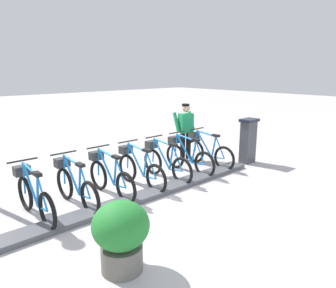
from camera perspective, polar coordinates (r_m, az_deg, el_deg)
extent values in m
plane|color=#AFA6A7|center=(6.73, -3.33, -9.51)|extent=(60.00, 60.00, 0.00)
cube|color=#47474C|center=(6.72, -3.33, -9.12)|extent=(0.44, 6.29, 0.10)
cube|color=#38383D|center=(9.20, 14.40, 0.30)|extent=(0.28, 0.44, 1.20)
cube|color=#194C8C|center=(9.21, 13.75, 2.58)|extent=(0.03, 0.30, 0.40)
cube|color=black|center=(9.08, 14.64, 4.23)|extent=(0.36, 0.52, 0.08)
torus|color=black|center=(8.38, 10.24, -2.64)|extent=(0.67, 0.08, 0.67)
torus|color=black|center=(9.02, 4.94, -1.31)|extent=(0.67, 0.08, 0.67)
cylinder|color=#1E70B8|center=(8.73, 6.63, 0.05)|extent=(0.60, 0.05, 0.70)
cylinder|color=#1E70B8|center=(8.53, 8.36, -0.57)|extent=(0.16, 0.05, 0.61)
cylinder|color=#1E70B8|center=(8.63, 6.98, 1.92)|extent=(0.69, 0.05, 0.11)
cylinder|color=#1E70B8|center=(8.51, 9.10, -2.54)|extent=(0.43, 0.04, 0.09)
cylinder|color=#1E70B8|center=(8.40, 9.49, -0.65)|extent=(0.33, 0.04, 0.56)
cylinder|color=#1E70B8|center=(8.93, 5.12, 0.56)|extent=(0.10, 0.04, 0.62)
cube|color=black|center=(8.42, 8.75, 1.53)|extent=(0.22, 0.10, 0.06)
cylinder|color=black|center=(8.84, 5.31, 2.79)|extent=(0.04, 0.54, 0.03)
cube|color=#2D2D2D|center=(8.95, 4.76, 1.50)|extent=(0.20, 0.28, 0.18)
torus|color=black|center=(7.79, 6.70, -3.74)|extent=(0.67, 0.08, 0.67)
torus|color=black|center=(8.48, 1.32, -2.22)|extent=(0.67, 0.08, 0.67)
cylinder|color=#1371BE|center=(8.18, 2.99, -0.81)|extent=(0.60, 0.05, 0.70)
cylinder|color=#1371BE|center=(7.96, 4.75, -1.49)|extent=(0.16, 0.05, 0.61)
cylinder|color=#1371BE|center=(8.07, 3.32, 1.18)|extent=(0.69, 0.05, 0.11)
cylinder|color=#1371BE|center=(7.93, 5.53, -3.60)|extent=(0.43, 0.04, 0.09)
cylinder|color=#1371BE|center=(7.81, 5.90, -1.59)|extent=(0.33, 0.04, 0.56)
cylinder|color=#1371BE|center=(8.38, 1.47, -0.24)|extent=(0.10, 0.04, 0.62)
cube|color=black|center=(7.84, 5.12, 0.76)|extent=(0.22, 0.10, 0.06)
cylinder|color=black|center=(8.29, 1.63, 2.13)|extent=(0.04, 0.54, 0.03)
cube|color=#2D2D2D|center=(8.41, 1.09, 0.77)|extent=(0.20, 0.28, 0.18)
torus|color=black|center=(7.25, 2.58, -4.99)|extent=(0.67, 0.08, 0.67)
torus|color=black|center=(7.98, -2.78, -3.24)|extent=(0.67, 0.08, 0.67)
cylinder|color=#1374C2|center=(7.66, -1.16, -1.77)|extent=(0.60, 0.05, 0.70)
cylinder|color=#1374C2|center=(7.42, 0.60, -2.54)|extent=(0.16, 0.05, 0.61)
cylinder|color=#1374C2|center=(7.54, -0.86, 0.34)|extent=(0.69, 0.05, 0.11)
cylinder|color=#1374C2|center=(7.40, 1.41, -4.81)|extent=(0.43, 0.04, 0.09)
cylinder|color=#1374C2|center=(7.27, 1.75, -2.67)|extent=(0.33, 0.04, 0.56)
cylinder|color=#1374C2|center=(7.88, -2.67, -1.14)|extent=(0.10, 0.04, 0.62)
cube|color=black|center=(7.30, 0.93, -0.15)|extent=(0.22, 0.10, 0.06)
cylinder|color=black|center=(7.78, -2.55, 1.37)|extent=(0.04, 0.54, 0.03)
cube|color=#2D2D2D|center=(7.91, -3.05, -0.07)|extent=(0.20, 0.28, 0.18)
torus|color=black|center=(6.75, -2.19, -6.40)|extent=(0.67, 0.08, 0.67)
torus|color=black|center=(7.53, -7.40, -4.36)|extent=(0.67, 0.08, 0.67)
cylinder|color=#1C77C2|center=(7.19, -5.88, -2.86)|extent=(0.60, 0.05, 0.70)
cylinder|color=#1C77C2|center=(6.94, -4.17, -3.73)|extent=(0.16, 0.05, 0.61)
cylinder|color=#1C77C2|center=(7.06, -5.65, -0.63)|extent=(0.69, 0.05, 0.11)
cylinder|color=#1C77C2|center=(6.91, -3.34, -6.17)|extent=(0.43, 0.04, 0.09)
cylinder|color=#1C77C2|center=(6.77, -3.05, -3.90)|extent=(0.33, 0.04, 0.56)
cylinder|color=#1C77C2|center=(7.42, -7.34, -2.15)|extent=(0.10, 0.04, 0.62)
cube|color=black|center=(6.80, -3.90, -1.18)|extent=(0.22, 0.10, 0.06)
cylinder|color=black|center=(7.31, -7.29, 0.50)|extent=(0.04, 0.54, 0.03)
cube|color=#2D2D2D|center=(7.45, -7.73, -1.01)|extent=(0.20, 0.28, 0.18)
torus|color=black|center=(6.31, -7.71, -7.97)|extent=(0.67, 0.08, 0.67)
torus|color=black|center=(7.14, -12.59, -5.58)|extent=(0.67, 0.08, 0.67)
cylinder|color=#1A77C1|center=(6.78, -11.24, -4.07)|extent=(0.60, 0.05, 0.70)
cylinder|color=#1A77C1|center=(6.51, -9.63, -5.05)|extent=(0.16, 0.05, 0.61)
cylinder|color=#1A77C1|center=(6.64, -11.08, -1.72)|extent=(0.69, 0.05, 0.11)
cylinder|color=#1A77C1|center=(6.48, -8.79, -7.67)|extent=(0.43, 0.04, 0.09)
cylinder|color=#1A77C1|center=(6.33, -8.58, -5.28)|extent=(0.33, 0.04, 0.56)
cylinder|color=#1A77C1|center=(7.03, -12.59, -3.27)|extent=(0.10, 0.04, 0.62)
cube|color=black|center=(6.36, -9.45, -2.36)|extent=(0.22, 0.10, 0.06)
cylinder|color=black|center=(6.91, -12.62, -0.48)|extent=(0.04, 0.54, 0.03)
cube|color=#2D2D2D|center=(7.06, -12.98, -2.06)|extent=(0.20, 0.28, 0.18)
torus|color=black|center=(5.93, -14.03, -9.66)|extent=(0.67, 0.08, 0.67)
torus|color=black|center=(6.82, -18.34, -6.88)|extent=(0.67, 0.08, 0.67)
cylinder|color=blue|center=(6.43, -17.24, -5.38)|extent=(0.60, 0.05, 0.70)
cylinder|color=blue|center=(6.15, -15.82, -6.49)|extent=(0.16, 0.05, 0.61)
cylinder|color=blue|center=(6.29, -17.19, -2.93)|extent=(0.69, 0.05, 0.11)
cylinder|color=blue|center=(6.12, -15.00, -9.27)|extent=(0.43, 0.04, 0.09)
cylinder|color=blue|center=(5.96, -14.90, -6.79)|extent=(0.33, 0.04, 0.56)
cylinder|color=blue|center=(6.70, -18.43, -4.48)|extent=(0.10, 0.04, 0.62)
cube|color=black|center=(6.00, -15.76, -3.68)|extent=(0.22, 0.10, 0.06)
cylinder|color=black|center=(6.57, -18.55, -1.57)|extent=(0.04, 0.54, 0.03)
cube|color=#2D2D2D|center=(6.73, -18.80, -3.20)|extent=(0.20, 0.28, 0.18)
torus|color=black|center=(5.65, -21.17, -11.41)|extent=(0.67, 0.08, 0.67)
torus|color=black|center=(6.57, -24.64, -8.21)|extent=(0.67, 0.08, 0.67)
cylinder|color=#1C74BC|center=(6.17, -23.87, -6.75)|extent=(0.60, 0.05, 0.70)
cylinder|color=#1C74BC|center=(5.88, -22.72, -7.99)|extent=(0.16, 0.05, 0.61)
cylinder|color=#1C74BC|center=(6.03, -23.95, -4.22)|extent=(0.69, 0.05, 0.11)
cylinder|color=#1C74BC|center=(5.84, -21.94, -10.93)|extent=(0.43, 0.04, 0.09)
cylinder|color=#1C74BC|center=(5.68, -21.99, -8.37)|extent=(0.33, 0.04, 0.56)
cylinder|color=#1C74BC|center=(6.45, -24.82, -5.74)|extent=(0.10, 0.04, 0.62)
cube|color=black|center=(5.72, -22.80, -5.08)|extent=(0.22, 0.10, 0.06)
cylinder|color=black|center=(6.32, -25.05, -2.74)|extent=(0.04, 0.54, 0.03)
cube|color=#2D2D2D|center=(6.48, -25.16, -4.40)|extent=(0.20, 0.28, 0.18)
cube|color=white|center=(9.40, 2.42, -2.47)|extent=(0.28, 0.17, 0.10)
cube|color=white|center=(9.41, 3.94, -2.47)|extent=(0.28, 0.17, 0.10)
cylinder|color=black|center=(9.26, 2.69, -0.29)|extent=(0.15, 0.15, 0.82)
cylinder|color=black|center=(9.36, 3.73, -0.15)|extent=(0.15, 0.15, 0.82)
cube|color=#1C864E|center=(9.17, 3.27, 3.85)|extent=(0.34, 0.45, 0.56)
cylinder|color=#1C864E|center=(9.12, 1.55, 3.99)|extent=(0.35, 0.17, 0.57)
cylinder|color=#1C864E|center=(9.39, 4.29, 4.23)|extent=(0.35, 0.17, 0.57)
sphere|color=tan|center=(9.11, 3.30, 6.52)|extent=(0.22, 0.22, 0.22)
cylinder|color=black|center=(9.12, 3.24, 7.15)|extent=(0.22, 0.22, 0.06)
cylinder|color=#59544C|center=(4.47, -8.41, -19.88)|extent=(0.56, 0.56, 0.35)
ellipsoid|color=#1F6F28|center=(4.23, -8.64, -14.49)|extent=(0.76, 0.76, 0.64)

